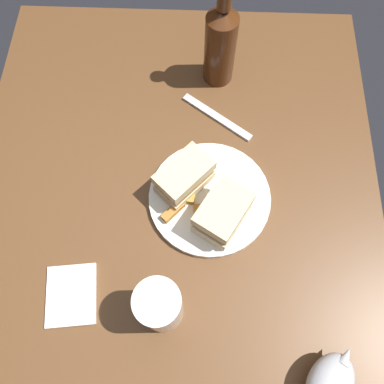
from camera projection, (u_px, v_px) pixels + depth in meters
ground_plane at (182, 268)px, 1.46m from camera, size 6.00×6.00×0.00m
dining_table at (180, 243)px, 1.13m from camera, size 1.02×0.84×0.71m
plate at (210, 196)px, 0.79m from camera, size 0.24×0.24×0.01m
sandwich_half_left at (184, 177)px, 0.76m from camera, size 0.12×0.12×0.07m
sandwich_half_right at (223, 213)px, 0.73m from camera, size 0.13×0.12×0.07m
potato_wedge_front at (199, 217)px, 0.76m from camera, size 0.05×0.02×0.01m
potato_wedge_middle at (191, 195)px, 0.78m from camera, size 0.04×0.02×0.02m
potato_wedge_back at (174, 211)px, 0.76m from camera, size 0.05×0.05×0.02m
pint_glass at (160, 307)px, 0.66m from camera, size 0.08×0.08×0.15m
gravy_boat at (330, 383)px, 0.63m from camera, size 0.13×0.12×0.07m
cider_bottle at (220, 43)px, 0.82m from camera, size 0.07×0.07×0.26m
napkin at (71, 295)px, 0.72m from camera, size 0.12×0.10×0.01m
fork at (217, 117)px, 0.87m from camera, size 0.12×0.16×0.01m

